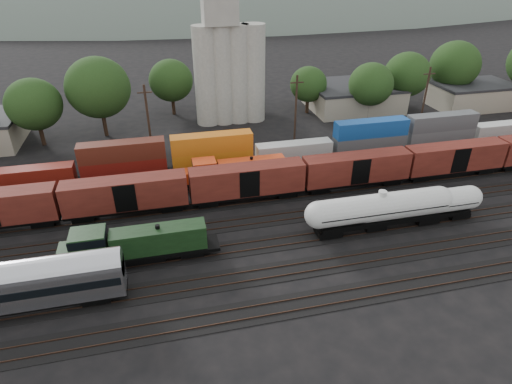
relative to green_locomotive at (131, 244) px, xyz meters
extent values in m
plane|color=black|center=(14.66, 5.00, -2.50)|extent=(600.00, 600.00, 0.00)
cube|color=black|center=(14.66, -10.00, -2.46)|extent=(180.00, 3.20, 0.08)
cube|color=#382319|center=(14.66, -10.72, -2.38)|extent=(180.00, 0.08, 0.16)
cube|color=#382319|center=(14.66, -9.28, -2.38)|extent=(180.00, 0.08, 0.16)
cube|color=black|center=(14.66, -5.00, -2.46)|extent=(180.00, 3.20, 0.08)
cube|color=#382319|center=(14.66, -5.72, -2.38)|extent=(180.00, 0.08, 0.16)
cube|color=#382319|center=(14.66, -4.28, -2.38)|extent=(180.00, 0.08, 0.16)
cube|color=black|center=(14.66, 0.00, -2.46)|extent=(180.00, 3.20, 0.08)
cube|color=#382319|center=(14.66, -0.72, -2.38)|extent=(180.00, 0.08, 0.16)
cube|color=#382319|center=(14.66, 0.72, -2.38)|extent=(180.00, 0.08, 0.16)
cube|color=black|center=(14.66, 5.00, -2.46)|extent=(180.00, 3.20, 0.08)
cube|color=#382319|center=(14.66, 4.28, -2.38)|extent=(180.00, 0.08, 0.16)
cube|color=#382319|center=(14.66, 5.72, -2.38)|extent=(180.00, 0.08, 0.16)
cube|color=black|center=(14.66, 10.00, -2.46)|extent=(180.00, 3.20, 0.08)
cube|color=#382319|center=(14.66, 9.28, -2.38)|extent=(180.00, 0.08, 0.16)
cube|color=#382319|center=(14.66, 10.72, -2.38)|extent=(180.00, 0.08, 0.16)
cube|color=black|center=(14.66, 15.00, -2.46)|extent=(180.00, 3.20, 0.08)
cube|color=#382319|center=(14.66, 14.28, -2.38)|extent=(180.00, 0.08, 0.16)
cube|color=#382319|center=(14.66, 15.72, -2.38)|extent=(180.00, 0.08, 0.16)
cube|color=black|center=(14.66, 20.00, -2.46)|extent=(180.00, 3.20, 0.08)
cube|color=#382319|center=(14.66, 19.28, -2.38)|extent=(180.00, 0.08, 0.16)
cube|color=#382319|center=(14.66, 20.72, -2.38)|extent=(180.00, 0.08, 0.16)
cube|color=black|center=(0.91, 0.00, -1.23)|extent=(16.53, 2.82, 0.39)
cube|color=black|center=(0.91, 0.00, -1.67)|extent=(4.86, 2.14, 0.78)
cube|color=black|center=(2.89, 0.00, 0.27)|extent=(9.92, 2.33, 2.62)
cube|color=black|center=(-4.05, 0.00, 0.57)|extent=(3.50, 2.82, 3.21)
cube|color=black|center=(-4.05, 0.00, 1.59)|extent=(3.60, 2.92, 0.87)
cube|color=black|center=(-6.36, 0.00, -0.16)|extent=(1.56, 2.33, 1.75)
cylinder|color=black|center=(2.89, 0.00, 1.73)|extent=(0.49, 0.49, 0.49)
cube|color=black|center=(-4.38, 0.00, -1.86)|extent=(2.53, 1.94, 0.68)
cube|color=black|center=(6.20, 0.00, -1.86)|extent=(2.53, 1.94, 0.68)
cylinder|color=silver|center=(28.50, 0.00, 0.62)|extent=(15.50, 3.19, 3.19)
sphere|color=silver|center=(20.75, 0.00, 0.62)|extent=(3.19, 3.19, 3.19)
sphere|color=silver|center=(36.25, 0.00, 0.62)|extent=(3.19, 3.19, 3.19)
cylinder|color=silver|center=(28.50, 0.00, 2.43)|extent=(0.99, 0.99, 0.55)
cube|color=black|center=(28.50, 0.00, 0.62)|extent=(15.85, 3.35, 0.09)
cube|color=black|center=(28.50, 0.00, -1.15)|extent=(14.97, 2.42, 0.55)
cube|color=black|center=(22.16, 0.00, -1.81)|extent=(2.86, 2.20, 0.77)
cube|color=black|center=(34.84, 0.00, -1.81)|extent=(2.86, 2.20, 0.77)
cylinder|color=silver|center=(33.65, 0.00, 0.32)|extent=(13.94, 2.87, 2.87)
sphere|color=silver|center=(26.68, 0.00, 0.32)|extent=(2.87, 2.87, 2.87)
sphere|color=silver|center=(40.62, 0.00, 0.32)|extent=(2.87, 2.87, 2.87)
cylinder|color=silver|center=(33.65, 0.00, 1.96)|extent=(0.89, 0.89, 0.50)
cube|color=black|center=(33.65, 0.00, 0.32)|extent=(14.26, 3.01, 0.08)
cube|color=black|center=(33.65, 0.00, -1.26)|extent=(13.47, 2.18, 0.50)
cube|color=black|center=(27.95, 0.00, -1.86)|extent=(2.57, 1.98, 0.69)
cube|color=black|center=(39.36, 0.00, -1.86)|extent=(2.57, 1.98, 0.69)
cube|color=black|center=(-3.33, -5.00, -1.85)|extent=(2.58, 1.99, 0.70)
cube|color=black|center=(14.43, 15.00, -1.33)|extent=(15.90, 2.56, 0.35)
cube|color=black|center=(14.43, 15.00, -1.73)|extent=(4.42, 1.94, 0.71)
cube|color=red|center=(16.34, 15.00, 0.04)|extent=(9.54, 2.12, 2.39)
cube|color=red|center=(9.66, 15.00, 0.30)|extent=(3.18, 2.56, 2.92)
cube|color=black|center=(9.66, 15.00, 1.23)|extent=(3.27, 2.65, 0.80)
cube|color=red|center=(7.44, 15.00, -0.36)|extent=(1.41, 2.12, 1.59)
cylinder|color=black|center=(16.34, 15.00, 1.36)|extent=(0.44, 0.44, 0.44)
cube|color=black|center=(9.34, 15.00, -1.90)|extent=(2.30, 1.77, 0.62)
cube|color=black|center=(19.52, 15.00, -1.90)|extent=(2.30, 1.77, 0.62)
cube|color=black|center=(-0.75, 10.00, -1.30)|extent=(15.00, 2.60, 0.40)
cube|color=#571C15|center=(-0.75, 10.00, 0.80)|extent=(15.00, 2.90, 3.80)
cube|color=black|center=(14.65, 10.00, -1.30)|extent=(15.00, 2.60, 0.40)
cube|color=#571C15|center=(14.65, 10.00, 0.80)|extent=(15.00, 2.90, 3.80)
cube|color=black|center=(30.05, 10.00, -1.30)|extent=(15.00, 2.60, 0.40)
cube|color=#571C15|center=(30.05, 10.00, 0.80)|extent=(15.00, 2.90, 3.80)
cube|color=black|center=(45.45, 10.00, -1.30)|extent=(15.00, 2.60, 0.40)
cube|color=#571C15|center=(45.45, 10.00, 0.80)|extent=(15.00, 2.90, 3.80)
cube|color=black|center=(14.66, 20.00, -2.00)|extent=(160.00, 2.60, 0.60)
cube|color=maroon|center=(-14.11, 20.00, -0.40)|extent=(12.00, 2.40, 2.60)
cube|color=maroon|center=(-1.31, 20.00, -0.40)|extent=(12.00, 2.40, 2.60)
cube|color=#4D1C12|center=(-1.31, 20.00, 2.20)|extent=(12.00, 2.40, 2.60)
cube|color=orange|center=(11.49, 20.00, -0.40)|extent=(12.00, 2.40, 2.60)
cube|color=#CF6815|center=(11.49, 20.00, 2.20)|extent=(12.00, 2.40, 2.60)
cube|color=beige|center=(24.29, 20.00, -0.40)|extent=(12.00, 2.40, 2.60)
cube|color=#56585B|center=(37.09, 20.00, -0.40)|extent=(12.00, 2.40, 2.60)
cube|color=#154794|center=(37.09, 20.00, 2.20)|extent=(12.00, 2.40, 2.60)
cube|color=slate|center=(49.89, 20.00, -0.40)|extent=(12.00, 2.40, 2.60)
cube|color=#4D4F51|center=(49.89, 20.00, 2.20)|extent=(12.00, 2.40, 2.60)
cube|color=beige|center=(62.69, 20.00, -0.40)|extent=(12.00, 2.40, 2.60)
cylinder|color=#A6A398|center=(13.66, 41.00, 6.50)|extent=(4.40, 4.40, 18.00)
cylinder|color=#A6A398|center=(16.66, 41.00, 6.50)|extent=(4.40, 4.40, 18.00)
cylinder|color=#A6A398|center=(19.66, 41.00, 6.50)|extent=(4.40, 4.40, 18.00)
cylinder|color=#A6A398|center=(22.66, 41.00, 6.50)|extent=(4.40, 4.40, 18.00)
cube|color=#A6A398|center=(16.66, 41.00, 19.50)|extent=(6.00, 5.00, 8.00)
cube|color=#9E937F|center=(44.66, 43.00, -0.20)|extent=(18.00, 14.00, 4.60)
cube|color=#232326|center=(44.66, 43.00, 2.35)|extent=(18.36, 14.28, 0.50)
cube|color=#9E937F|center=(69.66, 38.00, -0.20)|extent=(16.00, 10.00, 4.60)
cube|color=#232326|center=(69.66, 38.00, 2.35)|extent=(16.32, 10.20, 0.50)
cylinder|color=black|center=(-15.58, 36.86, -0.84)|extent=(0.70, 0.70, 3.32)
ellipsoid|color=#224017|center=(-15.58, 36.86, 4.72)|extent=(9.00, 9.00, 8.53)
cylinder|color=black|center=(-5.33, 38.88, -0.48)|extent=(0.70, 0.70, 4.04)
ellipsoid|color=#224017|center=(-5.33, 38.88, 6.30)|extent=(10.97, 10.97, 10.39)
cylinder|color=black|center=(7.44, 47.83, -0.91)|extent=(0.70, 0.70, 3.19)
ellipsoid|color=#224017|center=(7.44, 47.83, 4.44)|extent=(8.65, 8.65, 8.19)
cylinder|color=black|center=(21.91, 48.80, -1.33)|extent=(0.70, 0.70, 2.35)
ellipsoid|color=#224017|center=(21.91, 48.80, 2.62)|extent=(6.38, 6.38, 6.04)
cylinder|color=black|center=(34.33, 42.41, -1.14)|extent=(0.70, 0.70, 2.73)
ellipsoid|color=#224017|center=(34.33, 42.41, 3.44)|extent=(7.40, 7.40, 7.01)
cylinder|color=black|center=(44.88, 36.34, -0.92)|extent=(0.70, 0.70, 3.16)
ellipsoid|color=#224017|center=(44.88, 36.34, 4.39)|extent=(8.58, 8.58, 8.13)
cylinder|color=black|center=(54.34, 39.47, -0.79)|extent=(0.70, 0.70, 3.42)
ellipsoid|color=#224017|center=(54.34, 39.47, 4.96)|extent=(9.29, 9.29, 8.80)
cylinder|color=black|center=(66.50, 41.38, -0.60)|extent=(0.70, 0.70, 3.81)
ellipsoid|color=#224017|center=(66.50, 41.38, 5.79)|extent=(10.34, 10.34, 9.79)
cylinder|color=black|center=(2.66, 27.00, 3.50)|extent=(0.36, 0.36, 12.00)
cube|color=black|center=(2.66, 27.00, 8.30)|extent=(2.20, 0.18, 0.18)
cylinder|color=black|center=(26.66, 27.00, 3.50)|extent=(0.36, 0.36, 12.00)
cube|color=black|center=(26.66, 27.00, 8.30)|extent=(2.20, 0.18, 0.18)
cylinder|color=black|center=(50.66, 27.00, 3.50)|extent=(0.36, 0.36, 12.00)
cube|color=black|center=(50.66, 27.00, 8.30)|extent=(2.20, 0.18, 0.18)
ellipsoid|color=#59665B|center=(54.66, 265.00, -25.25)|extent=(520.00, 286.00, 130.00)
ellipsoid|color=#59665B|center=(274.66, 265.00, -20.00)|extent=(400.00, 220.00, 100.00)
camera|label=1|loc=(4.38, -38.31, 26.83)|focal=30.00mm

